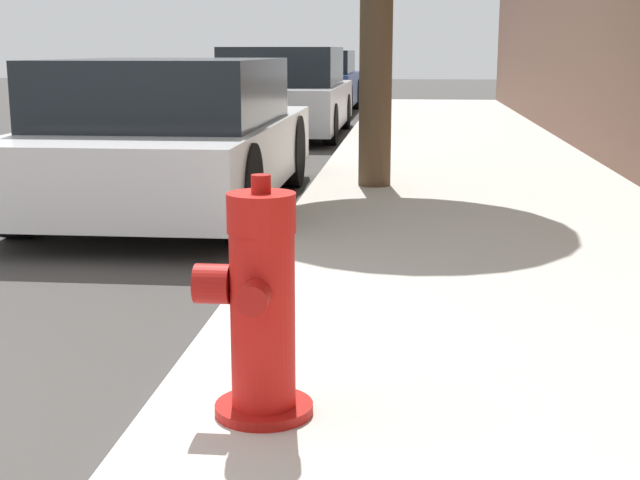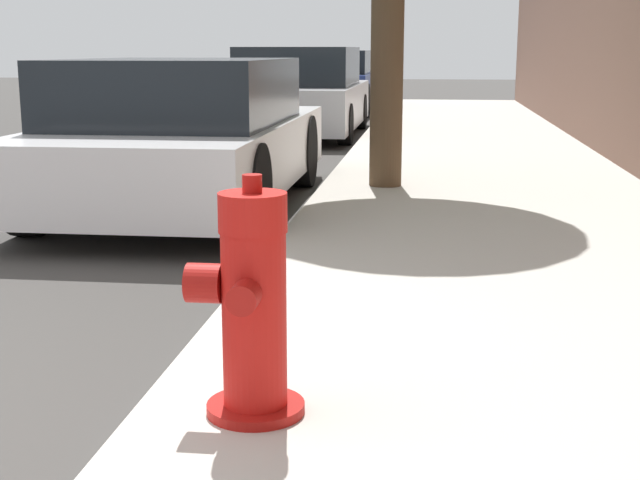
{
  "view_description": "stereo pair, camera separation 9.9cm",
  "coord_description": "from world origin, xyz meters",
  "views": [
    {
      "loc": [
        2.59,
        -2.49,
        1.37
      ],
      "look_at": [
        2.18,
        1.53,
        0.5
      ],
      "focal_mm": 50.0,
      "sensor_mm": 36.0,
      "label": 1
    },
    {
      "loc": [
        2.69,
        -2.48,
        1.37
      ],
      "look_at": [
        2.18,
        1.53,
        0.5
      ],
      "focal_mm": 50.0,
      "sensor_mm": 36.0,
      "label": 2
    }
  ],
  "objects": [
    {
      "name": "parked_car_near",
      "position": [
        0.55,
        5.04,
        0.64
      ],
      "size": [
        1.88,
        4.34,
        1.29
      ],
      "color": "silver",
      "rests_on": "ground_plane"
    },
    {
      "name": "parked_car_mid",
      "position": [
        0.58,
        11.8,
        0.67
      ],
      "size": [
        1.88,
        4.39,
        1.41
      ],
      "color": "#B7B7BC",
      "rests_on": "ground_plane"
    },
    {
      "name": "fire_hydrant",
      "position": [
        2.1,
        0.33,
        0.53
      ],
      "size": [
        0.4,
        0.41,
        0.82
      ],
      "color": "#A91511",
      "rests_on": "sidewalk_slab"
    },
    {
      "name": "parked_car_far",
      "position": [
        0.49,
        17.13,
        0.66
      ],
      "size": [
        1.79,
        4.24,
        1.35
      ],
      "color": "navy",
      "rests_on": "ground_plane"
    }
  ]
}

